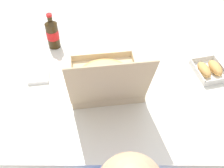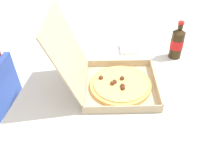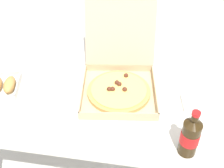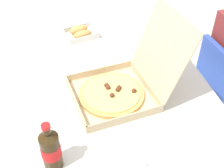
{
  "view_description": "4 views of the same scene",
  "coord_description": "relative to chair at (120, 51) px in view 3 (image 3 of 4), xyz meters",
  "views": [
    {
      "loc": [
        -0.01,
        0.98,
        1.76
      ],
      "look_at": [
        -0.01,
        0.01,
        0.76
      ],
      "focal_mm": 43.66,
      "sensor_mm": 36.0,
      "label": 1
    },
    {
      "loc": [
        -0.83,
        -0.1,
        1.48
      ],
      "look_at": [
        -0.0,
        -0.01,
        0.77
      ],
      "focal_mm": 36.07,
      "sensor_mm": 36.0,
      "label": 2
    },
    {
      "loc": [
        0.16,
        -1.1,
        1.68
      ],
      "look_at": [
        -0.01,
        -0.03,
        0.76
      ],
      "focal_mm": 46.41,
      "sensor_mm": 36.0,
      "label": 3
    },
    {
      "loc": [
        1.03,
        -0.29,
        1.69
      ],
      "look_at": [
        0.01,
        -0.05,
        0.78
      ],
      "focal_mm": 47.18,
      "sensor_mm": 36.0,
      "label": 4
    }
  ],
  "objects": [
    {
      "name": "napkin_pile",
      "position": [
        0.45,
        -0.75,
        0.25
      ],
      "size": [
        0.12,
        0.12,
        0.02
      ],
      "primitive_type": "cube",
      "rotation": [
        0.0,
        0.0,
        0.15
      ],
      "color": "white",
      "rests_on": "dining_table"
    },
    {
      "name": "chair",
      "position": [
        0.0,
        0.0,
        0.0
      ],
      "size": [
        0.42,
        0.42,
        0.83
      ],
      "color": "#2D4CAD",
      "rests_on": "ground_plane"
    },
    {
      "name": "paper_menu",
      "position": [
        0.52,
        -0.47,
        0.25
      ],
      "size": [
        0.22,
        0.17,
        0.0
      ],
      "primitive_type": "cube",
      "rotation": [
        0.0,
        0.0,
        0.08
      ],
      "color": "white",
      "rests_on": "dining_table"
    },
    {
      "name": "ground_plane",
      "position": [
        0.06,
        -0.68,
        -0.48
      ],
      "size": [
        10.0,
        10.0,
        0.0
      ],
      "primitive_type": "plane",
      "color": "beige"
    },
    {
      "name": "bread_side_box",
      "position": [
        -0.48,
        -0.79,
        0.27
      ],
      "size": [
        0.19,
        0.22,
        0.06
      ],
      "color": "white",
      "rests_on": "dining_table"
    },
    {
      "name": "cola_bottle",
      "position": [
        0.4,
        -1.03,
        0.34
      ],
      "size": [
        0.07,
        0.07,
        0.22
      ],
      "color": "#33230F",
      "rests_on": "dining_table"
    },
    {
      "name": "dining_table",
      "position": [
        0.06,
        -0.68,
        0.18
      ],
      "size": [
        1.49,
        0.88,
        0.72
      ],
      "color": "silver",
      "rests_on": "ground_plane"
    },
    {
      "name": "diner_person",
      "position": [
        -0.0,
        0.06,
        0.21
      ],
      "size": [
        0.37,
        0.42,
        1.15
      ],
      "color": "#333847",
      "rests_on": "ground_plane"
    },
    {
      "name": "pizza_box_open",
      "position": [
        0.08,
        -0.69,
        0.3
      ],
      "size": [
        0.42,
        0.53,
        0.38
      ],
      "color": "tan",
      "rests_on": "dining_table"
    }
  ]
}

